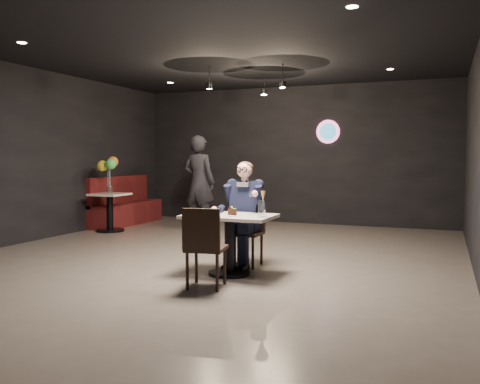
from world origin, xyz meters
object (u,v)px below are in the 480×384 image
at_px(chair_near, 206,247).
at_px(side_table, 110,211).
at_px(booth_bench, 126,200).
at_px(passerby, 199,182).
at_px(sundae_glass, 262,209).
at_px(balloon_vase, 109,189).
at_px(main_table, 229,245).
at_px(seated_man, 245,213).
at_px(chair_far, 245,232).

relative_size(chair_near, side_table, 1.17).
distance_m(booth_bench, passerby, 1.83).
bearing_deg(side_table, passerby, 32.49).
bearing_deg(sundae_glass, chair_near, -127.06).
height_order(sundae_glass, balloon_vase, sundae_glass).
distance_m(main_table, seated_man, 0.65).
xyz_separation_m(chair_near, booth_bench, (-3.91, 4.16, 0.06)).
bearing_deg(sundae_glass, passerby, 126.30).
height_order(chair_near, sundae_glass, sundae_glass).
height_order(chair_far, chair_near, same).
bearing_deg(seated_man, balloon_vase, 151.65).
distance_m(side_table, passerby, 1.84).
bearing_deg(seated_man, main_table, -90.00).
distance_m(main_table, sundae_glass, 0.65).
relative_size(seated_man, passerby, 0.76).
height_order(chair_near, booth_bench, booth_bench).
distance_m(chair_far, passerby, 3.63).
height_order(seated_man, booth_bench, seated_man).
bearing_deg(chair_near, main_table, 80.20).
bearing_deg(main_table, passerby, 121.76).
bearing_deg(passerby, booth_bench, 2.64).
distance_m(seated_man, side_table, 4.12).
relative_size(chair_near, seated_man, 0.64).
bearing_deg(side_table, sundae_glass, -32.30).
distance_m(seated_man, balloon_vase, 4.11).
relative_size(chair_far, side_table, 1.17).
xyz_separation_m(main_table, balloon_vase, (-3.61, 2.50, 0.46)).
bearing_deg(chair_far, balloon_vase, 151.65).
bearing_deg(sundae_glass, chair_far, 125.95).
bearing_deg(passerby, sundae_glass, 130.74).
distance_m(chair_far, seated_man, 0.26).
bearing_deg(chair_near, side_table, 129.03).
relative_size(main_table, sundae_glass, 5.69).
bearing_deg(chair_near, passerby, 107.65).
bearing_deg(balloon_vase, side_table, 0.00).
distance_m(sundae_glass, booth_bench, 5.64).
distance_m(chair_near, booth_bench, 5.71).
distance_m(chair_near, balloon_vase, 4.82).
distance_m(chair_near, sundae_glass, 0.84).
xyz_separation_m(chair_near, passerby, (-2.13, 4.10, 0.49)).
relative_size(main_table, booth_bench, 0.53).
bearing_deg(main_table, seated_man, 90.00).
height_order(seated_man, passerby, passerby).
bearing_deg(seated_man, sundae_glass, -54.05).
height_order(main_table, balloon_vase, balloon_vase).
height_order(main_table, seated_man, seated_man).
bearing_deg(main_table, side_table, 145.33).
xyz_separation_m(sundae_glass, passerby, (-2.58, 3.51, 0.10)).
bearing_deg(passerby, chair_far, 130.82).
relative_size(sundae_glass, passerby, 0.10).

